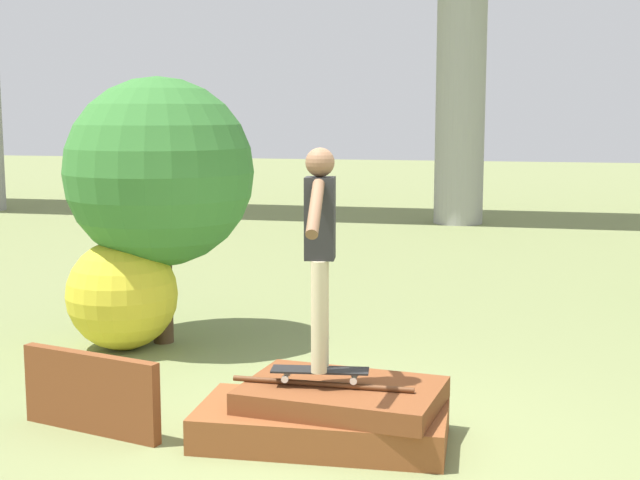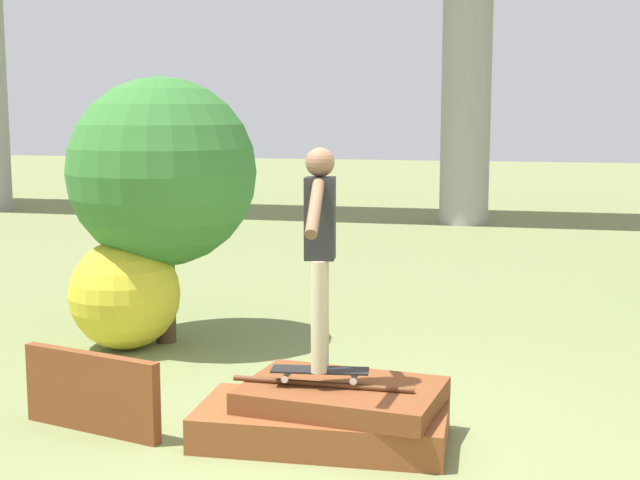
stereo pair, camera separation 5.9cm
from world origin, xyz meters
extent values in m
plane|color=olive|center=(0.00, 0.00, 0.00)|extent=(80.00, 80.00, 0.00)
cube|color=brown|center=(0.00, 0.00, 0.13)|extent=(1.94, 1.02, 0.27)
cube|color=brown|center=(0.14, 0.09, 0.35)|extent=(1.58, 1.15, 0.17)
cylinder|color=#5B3319|center=(0.00, 0.00, 0.46)|extent=(1.41, 0.04, 0.04)
cube|color=brown|center=(-1.82, -0.20, 0.32)|extent=(1.28, 0.42, 0.64)
cube|color=black|center=(-0.02, 0.02, 0.56)|extent=(0.76, 0.29, 0.01)
cylinder|color=silver|center=(0.23, 0.14, 0.51)|extent=(0.06, 0.04, 0.05)
cylinder|color=silver|center=(0.25, -0.02, 0.51)|extent=(0.06, 0.04, 0.05)
cylinder|color=silver|center=(-0.29, 0.07, 0.51)|extent=(0.06, 0.04, 0.05)
cylinder|color=silver|center=(-0.27, -0.09, 0.51)|extent=(0.06, 0.04, 0.05)
cylinder|color=#C6B78E|center=(-0.03, 0.11, 0.99)|extent=(0.12, 0.12, 0.85)
cylinder|color=#C6B78E|center=(-0.01, -0.06, 0.99)|extent=(0.12, 0.12, 0.85)
cube|color=black|center=(-0.02, 0.02, 1.72)|extent=(0.25, 0.24, 0.61)
sphere|color=brown|center=(-0.02, 0.02, 2.14)|extent=(0.22, 0.22, 0.22)
cylinder|color=brown|center=(-0.07, 0.38, 1.84)|extent=(0.16, 0.56, 0.38)
cylinder|color=brown|center=(0.03, -0.33, 1.84)|extent=(0.16, 0.56, 0.38)
cylinder|color=#9E9E99|center=(0.00, 13.89, 3.48)|extent=(1.10, 1.10, 6.96)
cylinder|color=#4C3823|center=(-2.36, 2.52, 0.51)|extent=(0.22, 0.22, 1.01)
sphere|color=#387A33|center=(-2.36, 2.52, 1.87)|extent=(2.02, 2.02, 2.02)
sphere|color=gold|center=(-2.67, 2.17, 0.59)|extent=(1.18, 1.18, 1.18)
camera|label=1|loc=(1.45, -6.37, 2.51)|focal=50.00mm
camera|label=2|loc=(1.51, -6.36, 2.51)|focal=50.00mm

